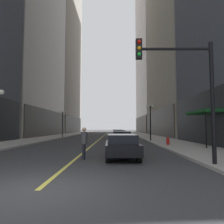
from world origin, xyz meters
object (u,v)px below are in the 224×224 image
at_px(car_red, 119,134).
at_px(traffic_light_near_right, 188,81).
at_px(street_lamp_left_far, 63,118).
at_px(fire_hydrant_right, 168,142).
at_px(car_grey, 117,133).
at_px(car_silver, 122,137).
at_px(car_black, 122,145).
at_px(pedestrian_with_orange_bag, 84,141).
at_px(street_lamp_right_mid, 150,114).

relative_size(car_red, traffic_light_near_right, 0.72).
xyz_separation_m(street_lamp_left_far, fire_hydrant_right, (13.30, -15.48, -2.86)).
bearing_deg(car_grey, car_red, -89.28).
height_order(car_red, street_lamp_left_far, street_lamp_left_far).
distance_m(car_silver, street_lamp_left_far, 16.14).
distance_m(car_black, street_lamp_left_far, 24.35).
xyz_separation_m(car_silver, traffic_light_near_right, (2.49, -12.18, 3.02)).
bearing_deg(car_black, street_lamp_left_far, 111.57).
relative_size(car_grey, pedestrian_with_orange_bag, 2.69).
height_order(car_black, car_red, same).
distance_m(car_red, fire_hydrant_right, 12.06).
height_order(pedestrian_with_orange_bag, street_lamp_left_far, street_lamp_left_far).
xyz_separation_m(car_red, traffic_light_near_right, (2.60, -20.99, 3.03)).
height_order(car_grey, pedestrian_with_orange_bag, pedestrian_with_orange_bag).
xyz_separation_m(car_black, pedestrian_with_orange_bag, (-2.03, -0.46, 0.28)).
xyz_separation_m(street_lamp_left_far, street_lamp_right_mid, (12.80, -9.50, 0.00)).
height_order(car_grey, street_lamp_right_mid, street_lamp_right_mid).
xyz_separation_m(car_grey, fire_hydrant_right, (4.23, -17.91, -0.32)).
bearing_deg(street_lamp_right_mid, car_red, 124.33).
distance_m(street_lamp_right_mid, fire_hydrant_right, 6.64).
relative_size(car_silver, car_red, 1.04).
xyz_separation_m(car_black, car_silver, (0.36, 9.56, 0.00)).
distance_m(car_red, street_lamp_left_far, 10.37).
distance_m(pedestrian_with_orange_bag, fire_hydrant_right, 9.90).
bearing_deg(car_grey, traffic_light_near_right, -84.44).
distance_m(traffic_light_near_right, street_lamp_left_far, 27.76).
height_order(car_grey, fire_hydrant_right, car_grey).
bearing_deg(car_red, street_lamp_left_far, 155.57).
bearing_deg(street_lamp_left_far, pedestrian_with_orange_bag, -73.35).
height_order(traffic_light_near_right, street_lamp_left_far, traffic_light_near_right).
xyz_separation_m(traffic_light_near_right, street_lamp_left_far, (-11.75, 25.15, -0.49)).
xyz_separation_m(car_black, car_grey, (0.16, 24.96, 0.00)).
bearing_deg(car_silver, street_lamp_left_far, 125.54).
relative_size(car_black, pedestrian_with_orange_bag, 2.64).
bearing_deg(traffic_light_near_right, car_grey, 95.56).
relative_size(car_grey, street_lamp_left_far, 1.03).
distance_m(pedestrian_with_orange_bag, street_lamp_right_mid, 14.90).
height_order(car_silver, fire_hydrant_right, car_silver).
distance_m(car_grey, traffic_light_near_right, 27.88).
bearing_deg(car_black, traffic_light_near_right, -42.67).
distance_m(car_black, fire_hydrant_right, 8.31).
distance_m(pedestrian_with_orange_bag, traffic_light_near_right, 6.00).
bearing_deg(fire_hydrant_right, pedestrian_with_orange_bag, -130.55).
distance_m(car_grey, street_lamp_left_far, 9.72).
relative_size(pedestrian_with_orange_bag, street_lamp_left_far, 0.38).
distance_m(car_red, car_grey, 6.59).
bearing_deg(fire_hydrant_right, traffic_light_near_right, -99.10).
relative_size(car_silver, car_grey, 0.92).
relative_size(traffic_light_near_right, street_lamp_right_mid, 1.28).
bearing_deg(car_red, pedestrian_with_orange_bag, -96.89).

